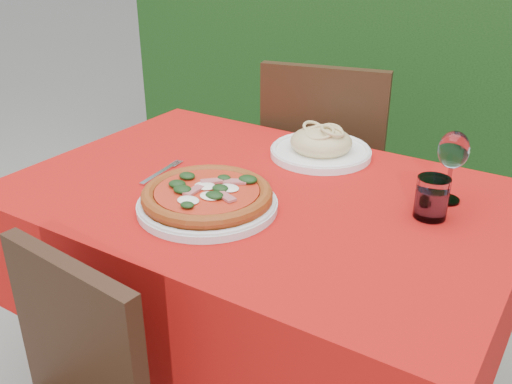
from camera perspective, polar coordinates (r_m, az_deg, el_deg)
The scene contains 8 objects.
hedge at distance 2.80m, azimuth 18.19°, elevation 14.93°, with size 3.20×0.55×1.78m.
dining_table at distance 1.53m, azimuth 0.38°, elevation -4.93°, with size 1.26×0.86×0.75m.
chair_far at distance 2.11m, azimuth 7.03°, elevation 2.20°, with size 0.51×0.51×0.95m.
pizza_plate at distance 1.36m, azimuth -4.90°, elevation -0.59°, with size 0.39×0.39×0.06m.
pasta_plate at distance 1.68m, azimuth 6.51°, elevation 4.57°, with size 0.29×0.29×0.08m.
water_glass at distance 1.37m, azimuth 17.15°, elevation -0.76°, with size 0.08×0.08×0.10m.
wine_glass at distance 1.43m, azimuth 19.12°, elevation 3.70°, with size 0.07×0.07×0.18m.
fork at distance 1.57m, azimuth -9.81°, elevation 1.74°, with size 0.02×0.19×0.01m, color #B4B5BB.
Camera 1 is at (0.70, -1.12, 1.37)m, focal length 40.00 mm.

